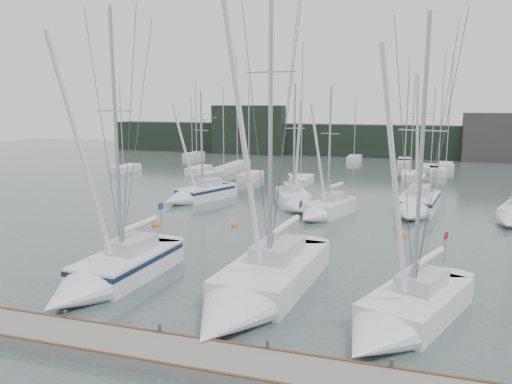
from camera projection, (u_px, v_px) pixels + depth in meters
ground at (249, 306)px, 21.07m from camera, size 160.00×160.00×0.00m
dock at (201, 359)px, 16.34m from camera, size 24.00×2.00×0.40m
far_treeline at (372, 141)px, 78.80m from camera, size 90.00×4.00×5.00m
far_building_left at (248, 130)px, 82.59m from camera, size 12.00×3.00×8.00m
far_building_right at (500, 138)px, 71.39m from camera, size 10.00×3.00×7.00m
mast_forest at (368, 169)px, 61.11m from camera, size 59.21×26.92×14.56m
sailboat_near_left at (107, 275)px, 23.14m from camera, size 3.28×9.16×13.70m
sailboat_near_center at (254, 291)px, 21.21m from camera, size 4.23×11.73×16.65m
sailboat_near_right at (398, 318)px, 18.72m from camera, size 5.54×8.64×12.66m
sailboat_mid_a at (195, 195)px, 43.30m from camera, size 4.90×7.81×10.19m
sailboat_mid_b at (295, 202)px, 40.39m from camera, size 4.71×7.20×10.71m
sailboat_mid_c at (323, 211)px, 37.08m from camera, size 4.02×6.63×10.32m
sailboat_mid_d at (416, 206)px, 38.27m from camera, size 3.81×8.54×12.78m
buoy_a at (235, 226)px, 34.78m from camera, size 0.51×0.51×0.51m
buoy_b at (401, 236)px, 32.22m from camera, size 0.71×0.71×0.71m
buoy_c at (156, 226)px, 34.81m from camera, size 0.55×0.55×0.55m
seagull at (205, 119)px, 19.18m from camera, size 0.93×0.42×0.18m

